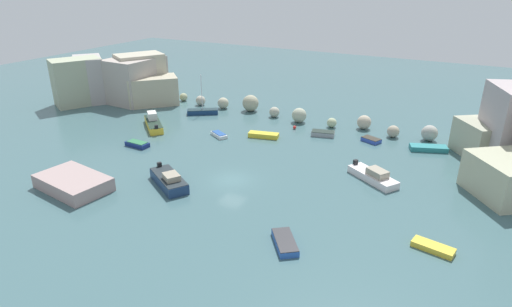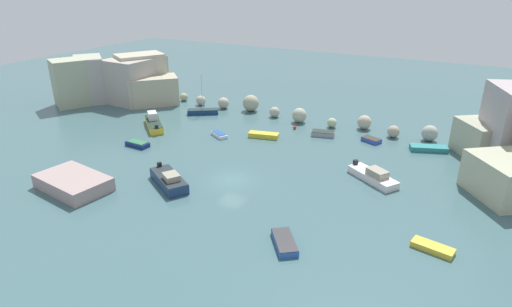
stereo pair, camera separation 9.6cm
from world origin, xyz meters
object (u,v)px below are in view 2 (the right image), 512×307
Objects in this scene: moored_boat_7 at (371,140)px; moored_boat_8 at (264,135)px; moored_boat_3 at (323,133)px; channel_buoy at (295,127)px; moored_boat_9 at (169,180)px; stone_dock at (73,183)px; moored_boat_5 at (429,148)px; moored_boat_11 at (137,144)px; moored_boat_0 at (154,123)px; moored_boat_6 at (284,242)px; moored_boat_1 at (203,111)px; moored_boat_10 at (433,248)px; moored_boat_4 at (373,176)px; moored_boat_2 at (219,135)px.

moored_boat_7 is 13.89m from moored_boat_8.
moored_boat_3 reaches higher than moored_boat_7.
channel_buoy is at bearing 157.49° from moored_boat_3.
stone_dock is at bearing -116.18° from moored_boat_9.
moored_boat_11 is (-32.27, -15.79, -0.00)m from moored_boat_5.
moored_boat_0 is 1.65× the size of moored_boat_6.
moored_boat_1 is at bearing 147.94° from moored_boat_9.
moored_boat_7 reaches higher than moored_boat_10.
moored_boat_4 reaches higher than stone_dock.
moored_boat_1 is 25.86m from moored_boat_7.
moored_boat_9 is at bearing -115.56° from moored_boat_4.
channel_buoy is at bearing 110.06° from moored_boat_9.
moored_boat_0 is 36.46m from moored_boat_5.
moored_boat_4 is 1.90× the size of moored_boat_11.
moored_boat_3 is at bearing 156.08° from moored_boat_6.
moored_boat_1 is 1.87× the size of moored_boat_3.
moored_boat_2 is at bearing -130.82° from moored_boat_0.
moored_boat_9 is at bearing -97.45° from moored_boat_1.
moored_boat_7 is 29.67m from moored_boat_11.
stone_dock reaches higher than moored_boat_7.
moored_boat_3 is 24.07m from moored_boat_11.
stone_dock is 2.38× the size of moored_boat_11.
moored_boat_11 is at bearing 77.26° from moored_boat_2.
stone_dock is 20.11m from moored_boat_2.
moored_boat_0 is 1.33× the size of moored_boat_5.
moored_boat_10 is at bearing -64.53° from moored_boat_3.
moored_boat_11 is at bearing -153.53° from moored_boat_8.
moored_boat_4 is (31.39, -2.20, -0.13)m from moored_boat_0.
moored_boat_3 is at bearing 98.87° from moored_boat_9.
stone_dock is 12.01m from moored_boat_11.
moored_boat_1 is at bearing -64.61° from moored_boat_0.
moored_boat_4 reaches higher than channel_buoy.
channel_buoy is 0.10× the size of moored_boat_5.
moored_boat_8 reaches higher than moored_boat_2.
moored_boat_8 is 1.24× the size of moored_boat_10.
moored_boat_5 is 27.31m from moored_boat_6.
moored_boat_3 is at bearing -35.11° from moored_boat_1.
moored_boat_1 is at bearing -172.18° from moored_boat_6.
moored_boat_3 is 0.79× the size of moored_boat_8.
moored_boat_0 reaches higher than moored_boat_8.
moored_boat_4 is 1.42× the size of moored_boat_8.
moored_boat_6 is at bearing 16.29° from moored_boat_9.
moored_boat_8 is (-12.68, 20.88, 0.03)m from moored_boat_6.
moored_boat_5 reaches higher than channel_buoy.
moored_boat_9 reaches higher than moored_boat_8.
stone_dock is 1.20× the size of moored_boat_1.
moored_boat_3 is at bearing 19.57° from moored_boat_8.
stone_dock is at bearing 106.14° from moored_boat_2.
moored_boat_6 is at bearing -69.39° from moored_boat_4.
moored_boat_3 is at bearing -150.24° from moored_boat_7.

